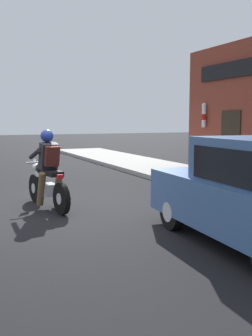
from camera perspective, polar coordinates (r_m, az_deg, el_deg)
The scene contains 4 objects.
ground_plane at distance 8.26m, azimuth -10.04°, elevation -5.76°, with size 80.00×80.00×0.00m, color black.
sidewalk_curb at distance 12.90m, azimuth 7.86°, elevation -0.80°, with size 2.60×22.00×0.14m, color #ADAAA3.
motorcycle_with_rider at distance 8.20m, azimuth -11.29°, elevation -1.08°, with size 0.66×2.01×1.62m.
fire_hydrant at distance 10.91m, azimuth 14.00°, elevation 0.29°, with size 0.36×0.24×0.88m.
Camera 1 is at (-1.95, -7.82, 1.82)m, focal length 42.00 mm.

